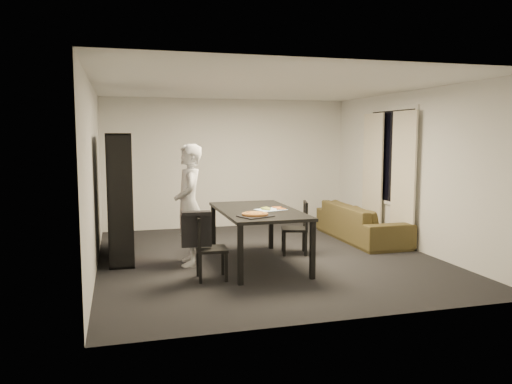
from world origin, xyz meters
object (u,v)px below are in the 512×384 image
object	(u,v)px
sofa	(362,222)
pepperoni_pizza	(255,214)
bookshelf	(120,196)
chair_left	(205,244)
baking_tray	(256,216)
chair_right	(299,224)
dining_table	(258,214)
person	(189,205)

from	to	relation	value
sofa	pepperoni_pizza	bearing A→B (deg)	124.76
sofa	bookshelf	bearing A→B (deg)	92.63
bookshelf	pepperoni_pizza	xyz separation A→B (m)	(1.72, -1.52, -0.12)
chair_left	baking_tray	size ratio (longest dim) A/B	2.09
chair_right	bookshelf	bearing A→B (deg)	-85.53
dining_table	bookshelf	bearing A→B (deg)	153.01
bookshelf	chair_right	distance (m)	2.81
bookshelf	pepperoni_pizza	world-z (taller)	bookshelf
pepperoni_pizza	dining_table	bearing A→B (deg)	70.56
chair_left	person	size ratio (longest dim) A/B	0.48
chair_left	person	bearing A→B (deg)	10.25
baking_tray	chair_right	bearing A→B (deg)	46.08
bookshelf	person	size ratio (longest dim) A/B	1.09
baking_tray	sofa	world-z (taller)	baking_tray
person	pepperoni_pizza	world-z (taller)	person
dining_table	person	world-z (taller)	person
dining_table	baking_tray	world-z (taller)	baking_tray
bookshelf	chair_left	xyz separation A→B (m)	(1.05, -1.54, -0.47)
chair_right	pepperoni_pizza	xyz separation A→B (m)	(-1.00, -0.99, 0.35)
chair_left	pepperoni_pizza	bearing A→B (deg)	-84.39
dining_table	chair_right	distance (m)	0.96
chair_right	pepperoni_pizza	bearing A→B (deg)	-29.88
sofa	baking_tray	bearing A→B (deg)	125.58
chair_right	chair_left	bearing A→B (deg)	-43.42
pepperoni_pizza	sofa	size ratio (longest dim) A/B	0.16
pepperoni_pizza	chair_left	bearing A→B (deg)	-178.02
pepperoni_pizza	sofa	bearing A→B (deg)	34.76
sofa	chair_left	bearing A→B (deg)	118.91
dining_table	sofa	distance (m)	2.59
dining_table	chair_right	bearing A→B (deg)	28.96
bookshelf	baking_tray	world-z (taller)	bookshelf
dining_table	pepperoni_pizza	bearing A→B (deg)	-109.44
bookshelf	chair_left	size ratio (longest dim) A/B	2.27
bookshelf	baking_tray	bearing A→B (deg)	-42.56
pepperoni_pizza	sofa	xyz separation A→B (m)	(2.46, 1.71, -0.51)
dining_table	sofa	world-z (taller)	dining_table
chair_right	person	xyz separation A→B (m)	(-1.77, -0.19, 0.40)
bookshelf	person	bearing A→B (deg)	-37.01
dining_table	sofa	bearing A→B (deg)	27.22
bookshelf	baking_tray	xyz separation A→B (m)	(1.71, -1.57, -0.14)
baking_tray	pepperoni_pizza	bearing A→B (deg)	81.19
dining_table	chair_left	size ratio (longest dim) A/B	2.32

